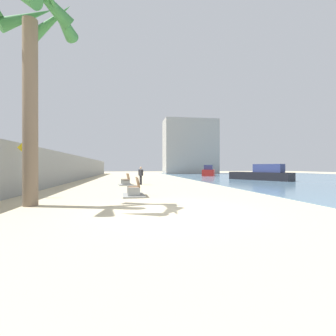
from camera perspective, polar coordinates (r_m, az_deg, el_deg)
ground_plane at (r=26.56m, az=-6.08°, el=-3.06°), size 120.00×120.00×0.00m
seawall at (r=27.17m, az=-22.09°, el=-0.05°), size 0.80×64.00×2.79m
water_bay at (r=36.74m, az=34.66°, el=-2.16°), size 36.00×68.00×0.04m
palm_tree at (r=11.85m, az=-29.37°, el=24.05°), size 3.32×3.44×8.73m
bench_near at (r=12.95m, az=-7.99°, el=-5.46°), size 1.15×2.13×0.98m
bench_far at (r=20.92m, az=-9.87°, el=-3.30°), size 1.31×2.20×0.98m
person_walking at (r=21.03m, az=-6.38°, el=-1.50°), size 0.41×0.40×1.55m
boat_far_right at (r=41.45m, az=9.49°, el=-0.88°), size 3.41×4.66×1.83m
boat_far_left at (r=29.68m, az=21.01°, el=-1.37°), size 4.84×7.27×1.82m
pedestrian_sign at (r=14.05m, az=-30.18°, el=1.39°), size 0.85×0.08×2.92m
harbor_building at (r=56.43m, az=5.18°, el=4.92°), size 12.00×6.00×12.31m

